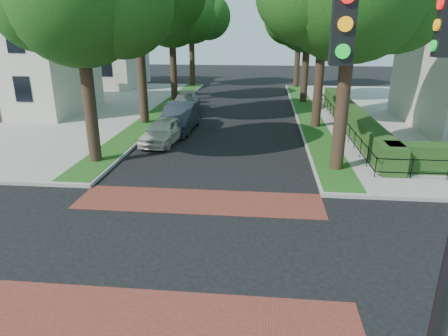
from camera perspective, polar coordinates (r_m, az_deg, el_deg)
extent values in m
plane|color=black|center=(11.90, -6.03, -11.05)|extent=(120.00, 120.00, 0.00)
cube|color=maroon|center=(14.69, -3.54, -4.76)|extent=(9.00, 2.20, 0.01)
cube|color=maroon|center=(9.36, -10.20, -20.86)|extent=(9.00, 2.20, 0.01)
cube|color=#204814|center=(29.87, 11.83, 7.69)|extent=(1.60, 29.80, 0.02)
cube|color=#204814|center=(30.67, -8.86, 8.17)|extent=(1.60, 29.80, 0.02)
cylinder|color=black|center=(17.47, 16.80, 11.41)|extent=(0.56, 0.56, 7.35)
cylinder|color=black|center=(25.31, 13.57, 14.33)|extent=(0.56, 0.56, 7.70)
cylinder|color=black|center=(34.27, 11.59, 14.78)|extent=(0.56, 0.56, 6.65)
sphere|color=#1A3D10|center=(34.19, 12.01, 20.65)|extent=(5.80, 5.80, 5.80)
sphere|color=#1A3D10|center=(34.67, 14.70, 19.77)|extent=(4.35, 4.35, 4.35)
sphere|color=#1A3D10|center=(33.88, 9.41, 20.31)|extent=(4.06, 4.06, 4.06)
sphere|color=#1A3D10|center=(35.66, 12.00, 21.39)|extent=(3.77, 3.77, 3.77)
cylinder|color=black|center=(43.21, 10.49, 15.96)|extent=(0.56, 0.56, 7.00)
sphere|color=#1A3D10|center=(43.17, 10.81, 20.86)|extent=(6.00, 6.00, 6.00)
sphere|color=#1A3D10|center=(43.61, 13.04, 20.17)|extent=(4.50, 4.50, 4.50)
sphere|color=#1A3D10|center=(42.87, 8.67, 20.58)|extent=(4.20, 4.20, 4.20)
sphere|color=#1A3D10|center=(44.69, 10.83, 21.44)|extent=(3.90, 3.90, 3.90)
cylinder|color=black|center=(18.85, -18.92, 11.19)|extent=(0.56, 0.56, 7.00)
sphere|color=#1A3D10|center=(18.39, -14.66, 21.76)|extent=(4.50, 4.50, 4.50)
sphere|color=#1A3D10|center=(19.22, -24.70, 20.87)|extent=(4.20, 4.20, 4.20)
cylinder|color=black|center=(26.26, -11.81, 15.00)|extent=(0.56, 0.56, 8.05)
cylinder|color=black|center=(34.98, -7.29, 15.26)|extent=(0.56, 0.56, 6.86)
sphere|color=#1A3D10|center=(34.91, -7.56, 21.20)|extent=(5.60, 5.60, 5.60)
sphere|color=#1A3D10|center=(34.89, -4.78, 20.64)|extent=(4.20, 4.20, 4.20)
sphere|color=#1A3D10|center=(35.05, -10.00, 20.59)|extent=(3.92, 3.92, 3.92)
sphere|color=#1A3D10|center=(36.28, -6.90, 21.95)|extent=(3.64, 3.64, 3.64)
cylinder|color=black|center=(43.77, -4.61, 16.34)|extent=(0.56, 0.56, 7.14)
sphere|color=#1A3D10|center=(43.74, -4.75, 21.28)|extent=(6.20, 6.20, 6.20)
sphere|color=#1A3D10|center=(43.76, -2.31, 20.80)|extent=(4.65, 4.65, 4.65)
sphere|color=#1A3D10|center=(43.84, -6.93, 20.81)|extent=(4.34, 4.34, 4.34)
sphere|color=#1A3D10|center=(45.27, -4.26, 21.86)|extent=(4.03, 4.03, 4.03)
cube|color=#1A3F16|center=(26.14, 17.82, 6.86)|extent=(1.00, 18.00, 1.20)
cube|color=beige|center=(33.27, -27.22, 12.83)|extent=(9.00, 8.00, 6.50)
cube|color=beige|center=(45.69, -17.74, 15.25)|extent=(9.00, 8.00, 6.50)
cube|color=maroon|center=(43.20, -15.79, 21.99)|extent=(0.80, 0.80, 3.64)
cube|color=black|center=(5.51, 16.68, 19.09)|extent=(0.28, 0.22, 1.00)
cylinder|color=orange|center=(5.38, 16.94, 19.07)|extent=(0.18, 0.05, 0.18)
cylinder|color=#0CB226|center=(5.38, 16.60, 15.68)|extent=(0.18, 0.05, 0.18)
cube|color=black|center=(7.67, 29.06, 17.43)|extent=(0.22, 0.28, 1.00)
cylinder|color=red|center=(7.63, 28.52, 19.95)|extent=(0.05, 0.18, 0.18)
cylinder|color=orange|center=(7.63, 28.12, 17.58)|extent=(0.05, 0.18, 0.18)
cylinder|color=#0CB226|center=(7.63, 27.73, 15.20)|extent=(0.05, 0.18, 0.18)
imported|color=beige|center=(22.15, -8.61, 5.29)|extent=(2.19, 4.26, 1.39)
imported|color=#1D232C|center=(24.86, -6.29, 7.26)|extent=(1.93, 5.10, 1.66)
imported|color=slate|center=(30.21, -5.55, 9.15)|extent=(2.22, 4.81, 1.36)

